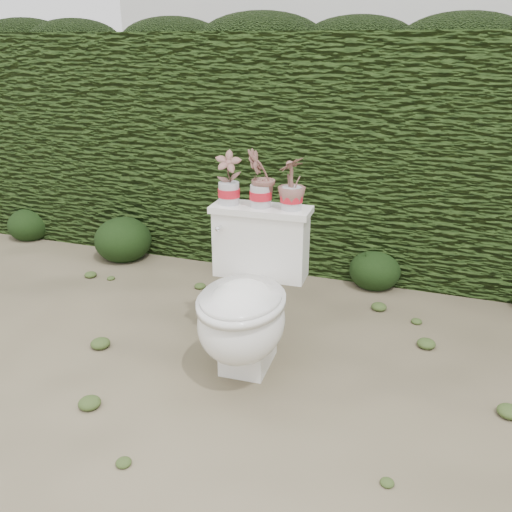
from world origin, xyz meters
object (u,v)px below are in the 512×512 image
(potted_plant_left, at_px, (229,179))
(potted_plant_right, at_px, (292,185))
(potted_plant_center, at_px, (261,180))
(toilet, at_px, (247,303))

(potted_plant_left, height_order, potted_plant_right, potted_plant_left)
(potted_plant_center, bearing_deg, potted_plant_right, 127.72)
(potted_plant_left, distance_m, potted_plant_right, 0.32)
(potted_plant_right, bearing_deg, potted_plant_center, -65.15)
(potted_plant_left, xyz_separation_m, potted_plant_right, (0.32, 0.01, -0.01))
(toilet, height_order, potted_plant_center, potted_plant_center)
(toilet, distance_m, potted_plant_center, 0.61)
(potted_plant_left, bearing_deg, potted_plant_center, -13.94)
(toilet, distance_m, potted_plant_left, 0.62)
(toilet, height_order, potted_plant_right, potted_plant_right)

